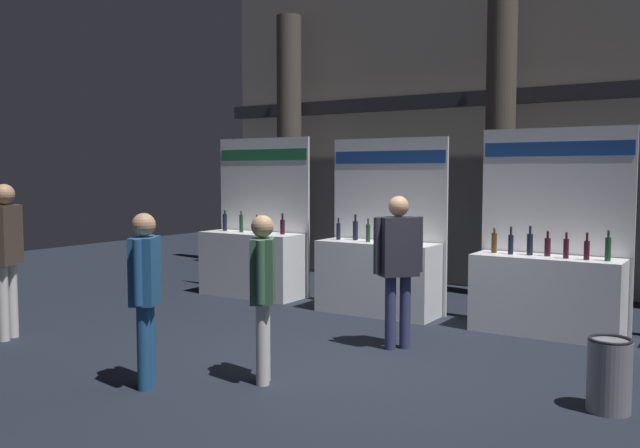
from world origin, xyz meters
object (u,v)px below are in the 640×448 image
exhibitor_booth_1 (379,270)px  visitor_5 (398,257)px  exhibitor_booth_0 (253,257)px  visitor_1 (145,286)px  trash_bin (609,375)px  visitor_0 (6,247)px  visitor_3 (263,286)px  exhibitor_booth_2 (547,285)px

exhibitor_booth_1 → visitor_5: bearing=-56.1°
exhibitor_booth_0 → visitor_1: (2.05, -4.19, 0.31)m
exhibitor_booth_0 → trash_bin: size_ratio=4.09×
exhibitor_booth_0 → trash_bin: exhibitor_booth_0 is taller
exhibitor_booth_1 → visitor_0: (-3.03, -3.67, 0.49)m
visitor_0 → visitor_5: (4.10, 2.09, -0.07)m
exhibitor_booth_0 → visitor_3: exhibitor_booth_0 is taller
exhibitor_booth_0 → visitor_5: (3.40, -1.71, 0.41)m
exhibitor_booth_0 → visitor_1: bearing=-63.9°
visitor_0 → exhibitor_booth_2: bearing=100.7°
trash_bin → visitor_0: (-6.45, -1.23, 0.80)m
exhibitor_booth_2 → trash_bin: 2.74m
exhibitor_booth_0 → exhibitor_booth_2: bearing=-1.1°
exhibitor_booth_1 → trash_bin: size_ratio=3.98×
trash_bin → visitor_5: bearing=160.0°
exhibitor_booth_1 → trash_bin: (3.42, -2.44, -0.31)m
visitor_1 → visitor_3: (0.82, 0.69, -0.02)m
visitor_1 → exhibitor_booth_0: bearing=-5.2°
exhibitor_booth_1 → trash_bin: exhibitor_booth_1 is taller
exhibitor_booth_1 → exhibitor_booth_2: exhibitor_booth_2 is taller
visitor_0 → visitor_3: bearing=70.7°
exhibitor_booth_1 → visitor_3: exhibitor_booth_1 is taller
trash_bin → visitor_3: bearing=-162.2°
exhibitor_booth_0 → visitor_1: size_ratio=1.57×
exhibitor_booth_2 → visitor_1: exhibitor_booth_2 is taller
visitor_0 → visitor_1: bearing=57.8°
exhibitor_booth_1 → exhibitor_booth_2: 2.30m
exhibitor_booth_0 → visitor_5: 3.83m
trash_bin → visitor_3: (-2.88, -0.93, 0.61)m
trash_bin → exhibitor_booth_1: bearing=144.4°
exhibitor_booth_1 → visitor_5: size_ratio=1.43×
exhibitor_booth_0 → exhibitor_booth_2: same height
visitor_3 → visitor_5: (0.53, 1.78, 0.12)m
visitor_1 → visitor_3: size_ratio=1.02×
trash_bin → visitor_5: visitor_5 is taller
exhibitor_booth_2 → visitor_0: (-5.33, -3.72, 0.50)m
exhibitor_booth_2 → visitor_5: exhibitor_booth_2 is taller
trash_bin → visitor_1: bearing=-156.4°
exhibitor_booth_0 → visitor_0: exhibitor_booth_0 is taller
visitor_5 → visitor_3: bearing=-155.3°
exhibitor_booth_0 → exhibitor_booth_1: (2.34, -0.13, -0.01)m
exhibitor_booth_2 → visitor_5: bearing=-127.2°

